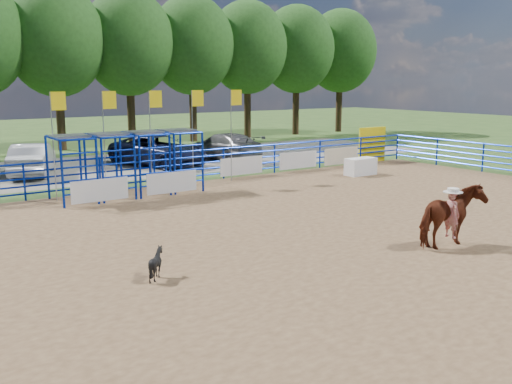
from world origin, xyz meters
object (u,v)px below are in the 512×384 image
Objects in this scene: calf at (156,263)px; car_c at (159,150)px; car_b at (33,159)px; announcer_table at (361,167)px; horse_and_rider at (451,215)px; car_d at (224,146)px.

car_c is (7.90, 16.84, 0.44)m from calf.
announcer_table is at bearing 166.83° from car_b.
horse_and_rider reaches higher than calf.
car_d is at bearing -18.59° from car_c.
car_b is at bearing 108.49° from horse_and_rider.
horse_and_rider reaches higher than announcer_table.
car_b is 10.83m from car_d.
car_b is at bearing -9.69° from calf.
car_d is at bearing -160.57° from car_b.
announcer_table is 0.33× the size of car_b.
horse_and_rider is at bearing -109.99° from car_c.
horse_and_rider is at bearing -123.15° from announcer_table.
car_b reaches higher than announcer_table.
car_c reaches higher than car_d.
horse_and_rider is at bearing 71.46° from car_d.
calf is at bearing 48.31° from car_d.
horse_and_rider is 0.49× the size of car_b.
announcer_table is 11.06m from car_c.
announcer_table is 16.78m from calf.
announcer_table is 9.18m from car_d.
car_d is at bearing 105.86° from announcer_table.
announcer_table is at bearing -66.28° from calf.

